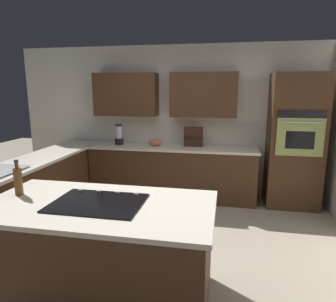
% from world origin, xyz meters
% --- Properties ---
extents(ground_plane, '(14.00, 14.00, 0.00)m').
position_xyz_m(ground_plane, '(0.00, 0.00, 0.00)').
color(ground_plane, '#9E937F').
extents(wall_back, '(6.00, 0.44, 2.60)m').
position_xyz_m(wall_back, '(0.07, -2.04, 1.42)').
color(wall_back, white).
rests_on(wall_back, ground).
extents(lower_cabinets_back, '(2.80, 0.60, 0.86)m').
position_xyz_m(lower_cabinets_back, '(0.10, -1.72, 0.43)').
color(lower_cabinets_back, '#472B19').
rests_on(lower_cabinets_back, ground).
extents(countertop_back, '(2.84, 0.64, 0.04)m').
position_xyz_m(countertop_back, '(0.10, -1.72, 0.88)').
color(countertop_back, silver).
rests_on(countertop_back, lower_cabinets_back).
extents(lower_cabinets_side, '(0.60, 2.90, 0.86)m').
position_xyz_m(lower_cabinets_side, '(1.82, -0.55, 0.43)').
color(lower_cabinets_side, '#472B19').
rests_on(lower_cabinets_side, ground).
extents(countertop_side, '(0.64, 2.94, 0.04)m').
position_xyz_m(countertop_side, '(1.82, -0.55, 0.88)').
color(countertop_side, silver).
rests_on(countertop_side, lower_cabinets_side).
extents(island_base, '(1.89, 0.95, 0.86)m').
position_xyz_m(island_base, '(0.26, 0.95, 0.43)').
color(island_base, '#472B19').
rests_on(island_base, ground).
extents(island_top, '(1.97, 1.03, 0.04)m').
position_xyz_m(island_top, '(0.26, 0.95, 0.88)').
color(island_top, silver).
rests_on(island_top, island_base).
extents(wall_oven, '(0.80, 0.66, 2.10)m').
position_xyz_m(wall_oven, '(-1.85, -1.72, 1.05)').
color(wall_oven, '#472B19').
rests_on(wall_oven, ground).
extents(cooktop, '(0.76, 0.56, 0.03)m').
position_xyz_m(cooktop, '(0.26, 0.95, 0.91)').
color(cooktop, black).
rests_on(cooktop, island_top).
extents(blender, '(0.15, 0.15, 0.35)m').
position_xyz_m(blender, '(1.05, -1.73, 1.05)').
color(blender, black).
rests_on(blender, countertop_back).
extents(mixing_bowl, '(0.22, 0.22, 0.12)m').
position_xyz_m(mixing_bowl, '(0.40, -1.73, 0.96)').
color(mixing_bowl, '#CC724C').
rests_on(mixing_bowl, countertop_back).
extents(spice_rack, '(0.32, 0.11, 0.33)m').
position_xyz_m(spice_rack, '(-0.25, -1.80, 1.06)').
color(spice_rack, '#381E14').
rests_on(spice_rack, countertop_back).
extents(oil_bottle, '(0.07, 0.07, 0.33)m').
position_xyz_m(oil_bottle, '(1.06, 0.89, 1.03)').
color(oil_bottle, brown).
rests_on(oil_bottle, island_top).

